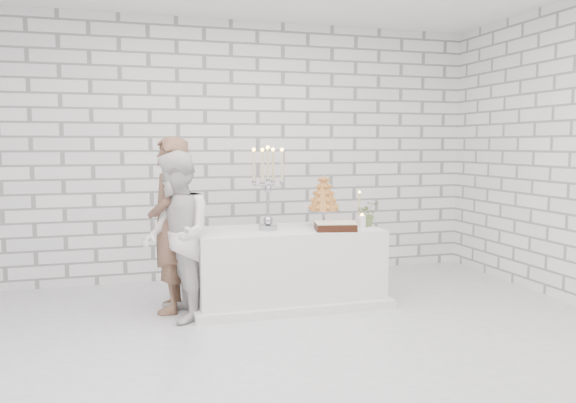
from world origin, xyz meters
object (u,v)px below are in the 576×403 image
object	(u,v)px
candelabra	(268,188)
bride	(176,236)
cake_table	(287,266)
groom	(170,225)
croquembouche	(324,200)

from	to	relation	value
candelabra	bride	bearing A→B (deg)	-167.83
cake_table	groom	world-z (taller)	groom
candelabra	croquembouche	distance (m)	0.63
bride	croquembouche	distance (m)	1.54
cake_table	bride	size ratio (longest dim) A/B	1.18
cake_table	croquembouche	size ratio (longest dim) A/B	3.42
groom	candelabra	world-z (taller)	groom
cake_table	groom	bearing A→B (deg)	175.70
bride	cake_table	bearing A→B (deg)	95.25
bride	candelabra	bearing A→B (deg)	96.18
cake_table	croquembouche	world-z (taller)	croquembouche
candelabra	groom	bearing A→B (deg)	173.23
cake_table	groom	size ratio (longest dim) A/B	1.09
cake_table	candelabra	xyz separation A→B (m)	(-0.20, -0.03, 0.78)
cake_table	bride	distance (m)	1.18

